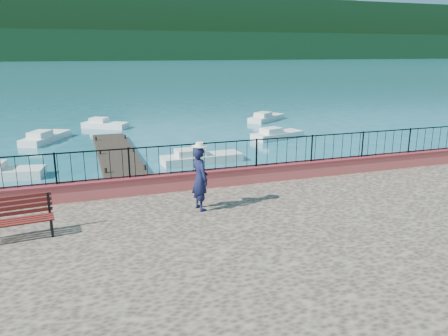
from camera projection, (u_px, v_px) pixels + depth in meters
ground at (244, 268)px, 11.87m from camera, size 2000.00×2000.00×0.00m
parapet at (205, 179)px, 14.87m from camera, size 28.00×0.46×0.58m
railing at (204, 157)px, 14.67m from camera, size 27.00×0.05×0.95m
dock at (121, 164)px, 22.17m from camera, size 2.00×16.00×0.30m
far_forest at (75, 46)px, 283.57m from camera, size 900.00×60.00×18.00m
foothills at (73, 29)px, 335.01m from camera, size 900.00×120.00×44.00m
companion_hill at (244, 56)px, 592.46m from camera, size 448.00×384.00×180.00m
park_bench at (14, 227)px, 10.76m from camera, size 1.90×0.78×1.03m
person at (200, 179)px, 12.60m from camera, size 0.56×0.75×1.89m
hat at (199, 144)px, 12.34m from camera, size 0.44×0.44×0.12m
boat_0 at (3, 170)px, 20.20m from camera, size 3.71×1.90×0.80m
boat_1 at (202, 155)px, 23.02m from camera, size 4.30×1.51×0.80m
boat_2 at (278, 133)px, 29.41m from camera, size 3.91×2.31×0.80m
boat_3 at (46, 135)px, 28.49m from camera, size 3.15×4.40×0.80m
boat_4 at (105, 123)px, 33.43m from camera, size 3.57×2.94×0.80m
boat_5 at (267, 116)px, 36.95m from camera, size 4.06×3.45×0.80m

